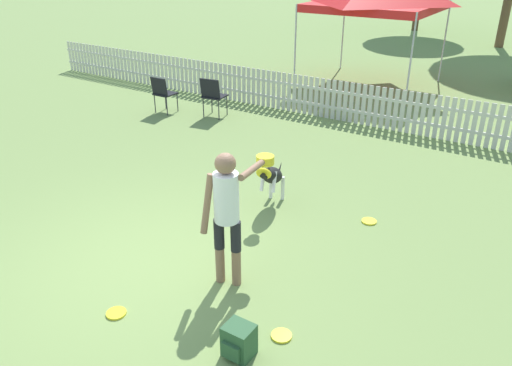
{
  "coord_description": "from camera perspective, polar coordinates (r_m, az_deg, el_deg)",
  "views": [
    {
      "loc": [
        3.96,
        -3.61,
        3.59
      ],
      "look_at": [
        0.77,
        1.32,
        0.78
      ],
      "focal_mm": 35.0,
      "sensor_mm": 36.0,
      "label": 1
    }
  ],
  "objects": [
    {
      "name": "folding_chair_blue_left",
      "position": [
        11.97,
        -10.62,
        10.26
      ],
      "size": [
        0.44,
        0.46,
        0.86
      ],
      "rotation": [
        0.0,
        0.0,
        3.15
      ],
      "color": "#333338",
      "rests_on": "ground_plane"
    },
    {
      "name": "frisbee_midfield",
      "position": [
        7.35,
        12.8,
        -4.28
      ],
      "size": [
        0.21,
        0.21,
        0.02
      ],
      "color": "yellow",
      "rests_on": "ground_plane"
    },
    {
      "name": "leaping_dog",
      "position": [
        7.31,
        1.8,
        0.83
      ],
      "size": [
        0.47,
        1.1,
        0.86
      ],
      "rotation": [
        0.0,
        0.0,
        -2.86
      ],
      "color": "black",
      "rests_on": "ground_plane"
    },
    {
      "name": "picket_fence",
      "position": [
        11.3,
        11.17,
        8.94
      ],
      "size": [
        19.17,
        0.04,
        0.9
      ],
      "color": "beige",
      "rests_on": "ground_plane"
    },
    {
      "name": "handler_person",
      "position": [
        5.49,
        -3.11,
        -2.32
      ],
      "size": [
        0.45,
        1.05,
        1.64
      ],
      "rotation": [
        0.0,
        0.0,
        0.28
      ],
      "color": "#8C664C",
      "rests_on": "ground_plane"
    },
    {
      "name": "ground_plane",
      "position": [
        6.45,
        -12.36,
        -8.95
      ],
      "size": [
        240.0,
        240.0,
        0.0
      ],
      "primitive_type": "plane",
      "color": "olive"
    },
    {
      "name": "backpack_on_grass",
      "position": [
        5.01,
        -2.0,
        -17.61
      ],
      "size": [
        0.28,
        0.28,
        0.34
      ],
      "color": "#2D5633",
      "rests_on": "ground_plane"
    },
    {
      "name": "frisbee_near_handler",
      "position": [
        5.74,
        -15.68,
        -14.13
      ],
      "size": [
        0.21,
        0.21,
        0.02
      ],
      "color": "yellow",
      "rests_on": "ground_plane"
    },
    {
      "name": "frisbee_near_dog",
      "position": [
        5.29,
        2.93,
        -17.02
      ],
      "size": [
        0.21,
        0.21,
        0.02
      ],
      "color": "yellow",
      "rests_on": "ground_plane"
    },
    {
      "name": "folding_chair_center",
      "position": [
        11.48,
        -4.97,
        10.13
      ],
      "size": [
        0.54,
        0.56,
        0.92
      ],
      "rotation": [
        0.0,
        0.0,
        3.29
      ],
      "color": "#333338",
      "rests_on": "ground_plane"
    }
  ]
}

